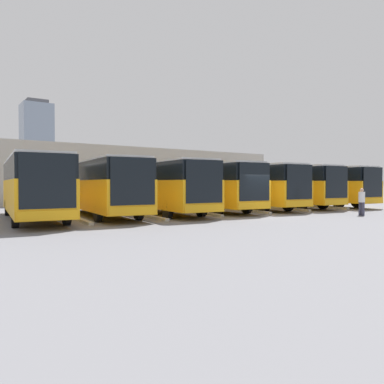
{
  "coord_description": "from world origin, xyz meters",
  "views": [
    {
      "loc": [
        16.02,
        16.17,
        1.96
      ],
      "look_at": [
        1.05,
        -5.82,
        1.37
      ],
      "focal_mm": 35.0,
      "sensor_mm": 36.0,
      "label": 1
    }
  ],
  "objects": [
    {
      "name": "office_tower",
      "position": [
        -32.73,
        -219.34,
        25.05
      ],
      "size": [
        16.72,
        16.72,
        51.29
      ],
      "color": "#7F8EA3",
      "rests_on": "ground_plane"
    },
    {
      "name": "pedestrian",
      "position": [
        -5.54,
        3.06,
        0.91
      ],
      "size": [
        0.43,
        0.43,
        1.69
      ],
      "rotation": [
        0.0,
        0.0,
        4.54
      ],
      "color": "#38384C",
      "rests_on": "ground_plane"
    },
    {
      "name": "curb_divider_3",
      "position": [
        1.96,
        -4.03,
        0.07
      ],
      "size": [
        0.85,
        6.29,
        0.15
      ],
      "primitive_type": "cube",
      "rotation": [
        0.0,
        0.0,
        -0.1
      ],
      "color": "#B2B2AD",
      "rests_on": "ground_plane"
    },
    {
      "name": "curb_divider_1",
      "position": [
        -5.88,
        -3.95,
        0.07
      ],
      "size": [
        0.85,
        6.29,
        0.15
      ],
      "primitive_type": "cube",
      "rotation": [
        0.0,
        0.0,
        -0.1
      ],
      "color": "#B2B2AD",
      "rests_on": "ground_plane"
    },
    {
      "name": "curb_divider_4",
      "position": [
        5.88,
        -3.68,
        0.07
      ],
      "size": [
        0.85,
        6.29,
        0.15
      ],
      "primitive_type": "cube",
      "rotation": [
        0.0,
        0.0,
        -0.1
      ],
      "color": "#B2B2AD",
      "rests_on": "ground_plane"
    },
    {
      "name": "station_building",
      "position": [
        0.0,
        -24.56,
        2.89
      ],
      "size": [
        37.21,
        15.28,
        5.72
      ],
      "color": "#A8A399",
      "rests_on": "ground_plane"
    },
    {
      "name": "ground_plane",
      "position": [
        0.0,
        0.0,
        0.0
      ],
      "size": [
        600.0,
        600.0,
        0.0
      ],
      "primitive_type": "plane",
      "color": "slate"
    },
    {
      "name": "curb_divider_5",
      "position": [
        9.8,
        -4.02,
        0.07
      ],
      "size": [
        0.85,
        6.29,
        0.15
      ],
      "primitive_type": "cube",
      "rotation": [
        0.0,
        0.0,
        -0.1
      ],
      "color": "#B2B2AD",
      "rests_on": "ground_plane"
    },
    {
      "name": "bus_6",
      "position": [
        11.76,
        -5.41,
        1.86
      ],
      "size": [
        3.62,
        11.88,
        3.34
      ],
      "rotation": [
        0.0,
        0.0,
        -0.1
      ],
      "color": "orange",
      "rests_on": "ground_plane"
    },
    {
      "name": "curb_divider_2",
      "position": [
        -1.96,
        -3.97,
        0.07
      ],
      "size": [
        0.85,
        6.29,
        0.15
      ],
      "primitive_type": "cube",
      "rotation": [
        0.0,
        0.0,
        -0.1
      ],
      "color": "#B2B2AD",
      "rests_on": "ground_plane"
    },
    {
      "name": "bus_2",
      "position": [
        -3.92,
        -5.7,
        1.86
      ],
      "size": [
        3.62,
        11.88,
        3.34
      ],
      "rotation": [
        0.0,
        0.0,
        -0.1
      ],
      "color": "orange",
      "rests_on": "ground_plane"
    },
    {
      "name": "bus_5",
      "position": [
        7.84,
        -5.75,
        1.86
      ],
      "size": [
        3.62,
        11.88,
        3.34
      ],
      "rotation": [
        0.0,
        0.0,
        -0.1
      ],
      "color": "orange",
      "rests_on": "ground_plane"
    },
    {
      "name": "bus_0",
      "position": [
        -11.75,
        -5.28,
        1.86
      ],
      "size": [
        3.62,
        11.88,
        3.34
      ],
      "rotation": [
        0.0,
        0.0,
        -0.1
      ],
      "color": "orange",
      "rests_on": "ground_plane"
    },
    {
      "name": "bus_1",
      "position": [
        -7.83,
        -5.68,
        1.86
      ],
      "size": [
        3.62,
        11.88,
        3.34
      ],
      "rotation": [
        0.0,
        0.0,
        -0.1
      ],
      "color": "orange",
      "rests_on": "ground_plane"
    },
    {
      "name": "bus_3",
      "position": [
        0.0,
        -5.76,
        1.86
      ],
      "size": [
        3.62,
        11.88,
        3.34
      ],
      "rotation": [
        0.0,
        0.0,
        -0.1
      ],
      "color": "orange",
      "rests_on": "ground_plane"
    },
    {
      "name": "bus_4",
      "position": [
        3.92,
        -5.41,
        1.86
      ],
      "size": [
        3.62,
        11.88,
        3.34
      ],
      "rotation": [
        0.0,
        0.0,
        -0.1
      ],
      "color": "orange",
      "rests_on": "ground_plane"
    },
    {
      "name": "curb_divider_0",
      "position": [
        -9.8,
        -3.55,
        0.07
      ],
      "size": [
        0.85,
        6.29,
        0.15
      ],
      "primitive_type": "cube",
      "rotation": [
        0.0,
        0.0,
        -0.1
      ],
      "color": "#B2B2AD",
      "rests_on": "ground_plane"
    }
  ]
}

